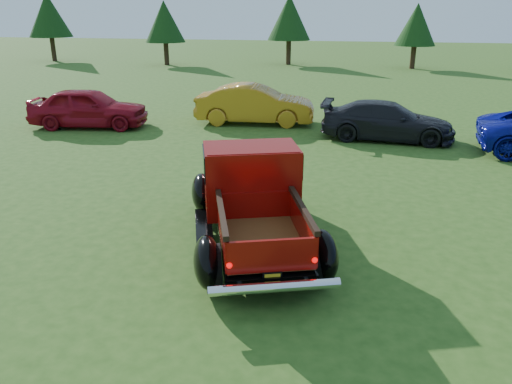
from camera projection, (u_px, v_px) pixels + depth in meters
The scene contains 9 objects.
ground at pixel (225, 250), 8.98m from camera, with size 120.00×120.00×0.00m, color #294D16.
tree_far_west at pixel (49, 15), 39.32m from camera, with size 3.33×3.33×5.20m.
tree_west at pixel (164, 22), 36.74m from camera, with size 2.94×2.94×4.60m.
tree_mid_left at pixel (289, 18), 36.86m from camera, with size 3.20×3.20×5.00m.
tree_mid_right at pixel (416, 25), 34.46m from camera, with size 2.82×2.82×4.40m.
pickup_truck at pixel (251, 194), 9.29m from camera, with size 3.41×5.07×1.77m.
show_car_red at pixel (89, 108), 18.00m from camera, with size 1.67×4.16×1.42m, color maroon.
show_car_yellow at pixel (255, 104), 18.54m from camera, with size 1.52×4.36×1.44m, color #B47518.
show_car_grey at pixel (387, 121), 16.30m from camera, with size 1.74×4.27×1.24m, color black.
Camera 1 is at (2.10, -7.79, 4.11)m, focal length 35.00 mm.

